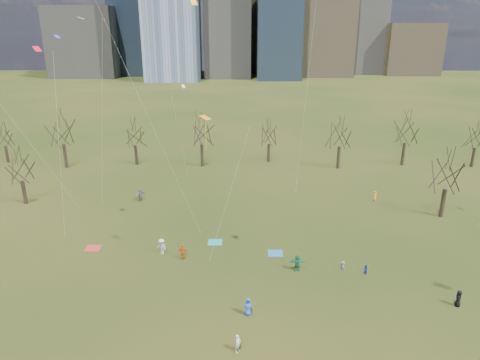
{
  "coord_description": "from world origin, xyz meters",
  "views": [
    {
      "loc": [
        0.41,
        -33.12,
        22.47
      ],
      "look_at": [
        0.0,
        12.0,
        7.0
      ],
      "focal_mm": 32.0,
      "sensor_mm": 36.0,
      "label": 1
    }
  ],
  "objects_px": {
    "person_0": "(248,307)",
    "person_1": "(238,343)",
    "blanket_navy": "(275,253)",
    "person_4": "(183,252)",
    "blanket_teal": "(215,242)",
    "blanket_crimson": "(93,248)"
  },
  "relations": [
    {
      "from": "blanket_crimson",
      "to": "person_4",
      "type": "bearing_deg",
      "value": -13.12
    },
    {
      "from": "blanket_teal",
      "to": "person_4",
      "type": "relative_size",
      "value": 0.92
    },
    {
      "from": "person_0",
      "to": "person_1",
      "type": "xyz_separation_m",
      "value": [
        -0.79,
        -4.39,
        -0.09
      ]
    },
    {
      "from": "blanket_crimson",
      "to": "person_1",
      "type": "height_order",
      "value": "person_1"
    },
    {
      "from": "blanket_crimson",
      "to": "person_4",
      "type": "height_order",
      "value": "person_4"
    },
    {
      "from": "person_0",
      "to": "person_1",
      "type": "height_order",
      "value": "person_0"
    },
    {
      "from": "person_4",
      "to": "person_1",
      "type": "bearing_deg",
      "value": 121.6
    },
    {
      "from": "blanket_navy",
      "to": "person_1",
      "type": "height_order",
      "value": "person_1"
    },
    {
      "from": "person_0",
      "to": "blanket_crimson",
      "type": "bearing_deg",
      "value": 140.05
    },
    {
      "from": "blanket_navy",
      "to": "person_1",
      "type": "relative_size",
      "value": 1.08
    },
    {
      "from": "blanket_teal",
      "to": "person_0",
      "type": "bearing_deg",
      "value": -74.65
    },
    {
      "from": "blanket_teal",
      "to": "blanket_navy",
      "type": "xyz_separation_m",
      "value": [
        6.68,
        -2.51,
        0.0
      ]
    },
    {
      "from": "person_1",
      "to": "person_4",
      "type": "bearing_deg",
      "value": 53.42
    },
    {
      "from": "blanket_crimson",
      "to": "person_4",
      "type": "distance_m",
      "value": 10.64
    },
    {
      "from": "person_0",
      "to": "person_1",
      "type": "relative_size",
      "value": 1.12
    },
    {
      "from": "blanket_navy",
      "to": "person_4",
      "type": "height_order",
      "value": "person_4"
    },
    {
      "from": "blanket_navy",
      "to": "blanket_crimson",
      "type": "bearing_deg",
      "value": 177.19
    },
    {
      "from": "blanket_crimson",
      "to": "person_0",
      "type": "height_order",
      "value": "person_0"
    },
    {
      "from": "blanket_navy",
      "to": "blanket_crimson",
      "type": "distance_m",
      "value": 20.13
    },
    {
      "from": "person_0",
      "to": "person_4",
      "type": "distance_m",
      "value": 11.47
    },
    {
      "from": "blanket_crimson",
      "to": "person_0",
      "type": "bearing_deg",
      "value": -34.44
    },
    {
      "from": "blanket_crimson",
      "to": "person_0",
      "type": "xyz_separation_m",
      "value": [
        17.05,
        -11.69,
        0.81
      ]
    }
  ]
}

